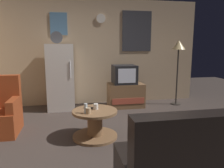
# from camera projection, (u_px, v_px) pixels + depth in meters

# --- Properties ---
(ground_plane) EXTENTS (12.00, 12.00, 0.00)m
(ground_plane) POSITION_uv_depth(u_px,v_px,m) (117.00, 142.00, 3.36)
(ground_plane) COLOR #3D332D
(wall_with_art) EXTENTS (5.20, 0.12, 2.59)m
(wall_with_art) POSITION_uv_depth(u_px,v_px,m) (97.00, 52.00, 5.50)
(wall_with_art) COLOR tan
(wall_with_art) RESTS_ON ground_plane
(fridge) EXTENTS (0.60, 0.62, 1.77)m
(fridge) POSITION_uv_depth(u_px,v_px,m) (61.00, 77.00, 5.02)
(fridge) COLOR silver
(fridge) RESTS_ON ground_plane
(tv_stand) EXTENTS (0.84, 0.53, 0.57)m
(tv_stand) POSITION_uv_depth(u_px,v_px,m) (126.00, 95.00, 5.27)
(tv_stand) COLOR brown
(tv_stand) RESTS_ON ground_plane
(crt_tv) EXTENTS (0.54, 0.51, 0.44)m
(crt_tv) POSITION_uv_depth(u_px,v_px,m) (124.00, 74.00, 5.18)
(crt_tv) COLOR black
(crt_tv) RESTS_ON tv_stand
(standing_lamp) EXTENTS (0.32, 0.32, 1.59)m
(standing_lamp) POSITION_uv_depth(u_px,v_px,m) (179.00, 50.00, 5.30)
(standing_lamp) COLOR #332D28
(standing_lamp) RESTS_ON ground_plane
(coffee_table) EXTENTS (0.72, 0.72, 0.45)m
(coffee_table) POSITION_uv_depth(u_px,v_px,m) (95.00, 124.00, 3.51)
(coffee_table) COLOR brown
(coffee_table) RESTS_ON ground_plane
(wine_glass) EXTENTS (0.05, 0.05, 0.15)m
(wine_glass) POSITION_uv_depth(u_px,v_px,m) (86.00, 108.00, 3.30)
(wine_glass) COLOR silver
(wine_glass) RESTS_ON coffee_table
(mug_ceramic_white) EXTENTS (0.08, 0.08, 0.09)m
(mug_ceramic_white) POSITION_uv_depth(u_px,v_px,m) (96.00, 107.00, 3.51)
(mug_ceramic_white) COLOR silver
(mug_ceramic_white) RESTS_ON coffee_table
(mug_ceramic_tan) EXTENTS (0.08, 0.08, 0.09)m
(mug_ceramic_tan) POSITION_uv_depth(u_px,v_px,m) (88.00, 111.00, 3.28)
(mug_ceramic_tan) COLOR tan
(mug_ceramic_tan) RESTS_ON coffee_table
(remote_control) EXTENTS (0.15, 0.12, 0.02)m
(remote_control) POSITION_uv_depth(u_px,v_px,m) (88.00, 108.00, 3.57)
(remote_control) COLOR black
(remote_control) RESTS_ON coffee_table
(couch) EXTENTS (1.70, 0.80, 0.92)m
(couch) POSITION_uv_depth(u_px,v_px,m) (207.00, 164.00, 2.15)
(couch) COLOR black
(couch) RESTS_ON ground_plane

